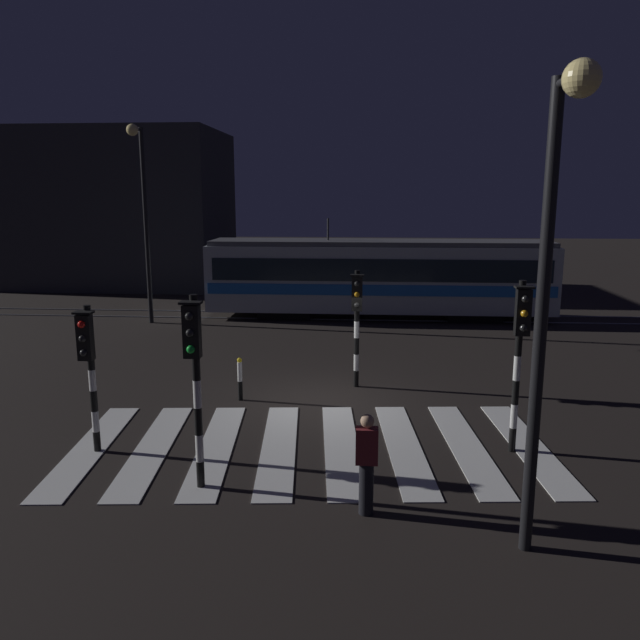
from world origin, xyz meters
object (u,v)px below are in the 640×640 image
Objects in this scene: traffic_light_corner_near_right at (520,342)px; bollard_island_edge at (240,379)px; traffic_light_kerb_mid_left at (195,364)px; street_lamp_near_kerb at (551,263)px; traffic_light_median_centre at (357,311)px; traffic_light_corner_near_left at (88,358)px; pedestrian_waiting_at_kerb at (367,463)px; street_lamp_trackside_left at (143,202)px; tram at (379,276)px.

bollard_island_edge is at bearing 155.38° from traffic_light_corner_near_right.
traffic_light_kerb_mid_left is 5.91m from street_lamp_near_kerb.
traffic_light_corner_near_left is (-5.18, -4.74, -0.11)m from traffic_light_median_centre.
traffic_light_median_centre is 6.85m from pedestrian_waiting_at_kerb.
traffic_light_corner_near_right is at bearing 4.44° from traffic_light_corner_near_left.
street_lamp_trackside_left is at bearing 121.07° from pedestrian_waiting_at_kerb.
traffic_light_median_centre is at bearing -42.55° from street_lamp_trackside_left.
traffic_light_corner_near_left is at bearing -123.07° from bollard_island_edge.
street_lamp_near_kerb reaches higher than tram.
traffic_light_corner_near_left is at bearing -75.31° from street_lamp_trackside_left.
street_lamp_trackside_left is (-8.45, 7.76, 2.72)m from traffic_light_median_centre.
tram is at bearing 71.65° from bollard_island_edge.
traffic_light_corner_near_left is 5.92m from pedestrian_waiting_at_kerb.
street_lamp_near_kerb is 4.27m from pedestrian_waiting_at_kerb.
street_lamp_near_kerb is 6.00× the size of bollard_island_edge.
street_lamp_trackside_left is (-3.27, 12.49, 2.83)m from traffic_light_corner_near_left.
pedestrian_waiting_at_kerb is at bearing -20.11° from traffic_light_corner_near_left.
bollard_island_edge is (-2.91, -1.26, -1.54)m from traffic_light_median_centre.
street_lamp_trackside_left is 17.37m from pedestrian_waiting_at_kerb.
traffic_light_corner_near_right is 1.01× the size of traffic_light_kerb_mid_left.
tram is at bearing 12.66° from street_lamp_trackside_left.
traffic_light_corner_near_right is 0.24× the size of tram.
street_lamp_trackside_left reaches higher than traffic_light_median_centre.
pedestrian_waiting_at_kerb is (-2.35, 1.12, -3.39)m from street_lamp_near_kerb.
traffic_light_kerb_mid_left reaches higher than pedestrian_waiting_at_kerb.
street_lamp_near_kerb is 9.38m from bollard_island_edge.
pedestrian_waiting_at_kerb reaches higher than bollard_island_edge.
traffic_light_corner_near_right is 0.46× the size of street_lamp_trackside_left.
traffic_light_kerb_mid_left is at bearing -161.00° from traffic_light_corner_near_right.
traffic_light_median_centre is 0.91× the size of traffic_light_corner_near_right.
tram is at bearing 96.03° from street_lamp_near_kerb.
traffic_light_kerb_mid_left is at bearing -87.06° from bollard_island_edge.
street_lamp_trackside_left reaches higher than pedestrian_waiting_at_kerb.
street_lamp_near_kerb is (5.29, -1.74, 1.96)m from traffic_light_kerb_mid_left.
traffic_light_kerb_mid_left is at bearing -67.36° from street_lamp_trackside_left.
traffic_light_median_centre is at bearing 66.47° from traffic_light_kerb_mid_left.
street_lamp_near_kerb reaches higher than traffic_light_corner_near_left.
street_lamp_near_kerb is 3.89× the size of pedestrian_waiting_at_kerb.
street_lamp_near_kerb is at bearing -83.97° from tram.
tram is (3.43, 15.95, -0.56)m from traffic_light_kerb_mid_left.
traffic_light_kerb_mid_left is 0.46× the size of street_lamp_trackside_left.
traffic_light_corner_near_left reaches higher than pedestrian_waiting_at_kerb.
traffic_light_corner_near_left is 0.87× the size of traffic_light_kerb_mid_left.
pedestrian_waiting_at_kerb is at bearing -59.75° from bollard_island_edge.
tram is 11.74m from bollard_island_edge.
pedestrian_waiting_at_kerb is 1.54× the size of bollard_island_edge.
tram is at bearing 88.33° from pedestrian_waiting_at_kerb.
traffic_light_median_centre is at bearing 128.49° from traffic_light_corner_near_right.
traffic_light_corner_near_right is at bearing -79.89° from tram.
traffic_light_kerb_mid_left is at bearing 168.15° from pedestrian_waiting_at_kerb.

